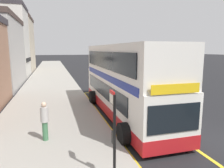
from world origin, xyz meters
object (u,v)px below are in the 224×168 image
bus_stop_sign (114,129)px  pedestrian_waiting_near_sign (45,119)px  double_decker_bus (124,83)px  parked_car_silver_behind (113,70)px

bus_stop_sign → pedestrian_waiting_near_sign: 4.12m
double_decker_bus → parked_car_silver_behind: bearing=75.6°
double_decker_bus → parked_car_silver_behind: size_ratio=2.73×
bus_stop_sign → parked_car_silver_behind: (7.62, 26.18, -0.95)m
parked_car_silver_behind → pedestrian_waiting_near_sign: pedestrian_waiting_near_sign is taller
bus_stop_sign → parked_car_silver_behind: bus_stop_sign is taller
parked_car_silver_behind → bus_stop_sign: bearing=-103.7°
double_decker_bus → bus_stop_sign: double_decker_bus is taller
double_decker_bus → parked_car_silver_behind: double_decker_bus is taller
parked_car_silver_behind → double_decker_bus: bearing=-101.9°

